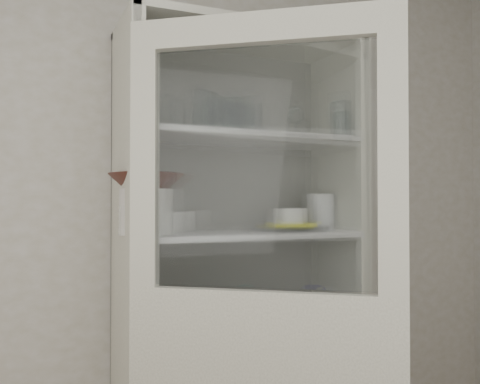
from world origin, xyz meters
name	(u,v)px	position (x,y,z in m)	size (l,w,h in m)	color
wall_back	(179,221)	(0.00, 1.50, 1.30)	(3.60, 0.02, 2.60)	#B0A996
pantry_cabinet	(234,305)	(0.20, 1.34, 0.94)	(1.00, 0.45, 2.10)	#B3B19F
cupboard_door	(262,362)	(0.06, 0.78, 0.87)	(0.75, 0.57, 2.00)	#B3B19F
tumbler_0	(151,109)	(-0.21, 1.16, 1.73)	(0.07, 0.07, 0.14)	silver
tumbler_1	(202,110)	(-0.01, 1.15, 1.74)	(0.08, 0.08, 0.15)	silver
tumbler_2	(217,114)	(0.04, 1.14, 1.73)	(0.06, 0.06, 0.13)	silver
tumbler_3	(231,115)	(0.10, 1.14, 1.73)	(0.06, 0.06, 0.13)	silver
tumbler_4	(253,115)	(0.21, 1.16, 1.74)	(0.07, 0.07, 0.15)	silver
tumbler_5	(339,120)	(0.60, 1.13, 1.74)	(0.07, 0.07, 0.15)	silver
tumbler_6	(342,119)	(0.61, 1.12, 1.74)	(0.08, 0.08, 0.15)	silver
tumbler_7	(178,117)	(-0.08, 1.26, 1.73)	(0.06, 0.06, 0.13)	silver
tumbler_8	(213,118)	(0.08, 1.28, 1.73)	(0.07, 0.07, 0.14)	silver
tumbler_9	(243,117)	(0.20, 1.24, 1.74)	(0.08, 0.08, 0.15)	silver
tumbler_10	(234,120)	(0.17, 1.28, 1.73)	(0.07, 0.07, 0.14)	silver
tumbler_11	(246,119)	(0.22, 1.25, 1.73)	(0.07, 0.07, 0.14)	silver
goblet_0	(138,116)	(-0.21, 1.38, 1.74)	(0.07, 0.07, 0.15)	silver
goblet_1	(219,120)	(0.14, 1.38, 1.74)	(0.07, 0.07, 0.16)	silver
goblet_2	(234,120)	(0.22, 1.40, 1.75)	(0.08, 0.08, 0.18)	silver
goblet_3	(296,123)	(0.53, 1.38, 1.75)	(0.08, 0.08, 0.19)	silver
plate_stack_front	(146,220)	(-0.21, 1.23, 1.32)	(0.21, 0.21, 0.11)	silver
plate_stack_back	(170,221)	(-0.07, 1.41, 1.30)	(0.22, 0.22, 0.08)	silver
cream_bowl	(146,197)	(-0.21, 1.23, 1.40)	(0.20, 0.20, 0.06)	silver
terracotta_bowl	(146,181)	(-0.21, 1.23, 1.47)	(0.25, 0.25, 0.06)	#401A12
glass_platter	(290,228)	(0.43, 1.25, 1.27)	(0.34, 0.34, 0.02)	silver
yellow_trivet	(290,225)	(0.43, 1.25, 1.29)	(0.18, 0.18, 0.01)	yellow
white_ramekin	(290,216)	(0.43, 1.25, 1.33)	(0.15, 0.15, 0.06)	silver
grey_bowl_stack	(321,211)	(0.61, 1.29, 1.34)	(0.12, 0.12, 0.16)	silver
mug_blue	(307,310)	(0.50, 1.24, 0.91)	(0.13, 0.13, 0.10)	#111299
mug_teal	(257,311)	(0.30, 1.31, 0.91)	(0.10, 0.10, 0.09)	teal
mug_white	(323,312)	(0.55, 1.18, 0.91)	(0.11, 0.11, 0.10)	silver
teal_jar	(232,312)	(0.18, 1.31, 0.92)	(0.10, 0.10, 0.11)	teal
measuring_cups	(203,331)	(0.01, 1.19, 0.88)	(0.09, 0.09, 0.04)	#BCBCBC
white_canister	(189,312)	(-0.01, 1.33, 0.93)	(0.11, 0.11, 0.13)	silver
tumbler_12	(209,112)	(0.02, 1.18, 1.74)	(0.08, 0.08, 0.15)	silver
tumbler_13	(235,116)	(0.15, 1.22, 1.74)	(0.07, 0.07, 0.15)	silver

